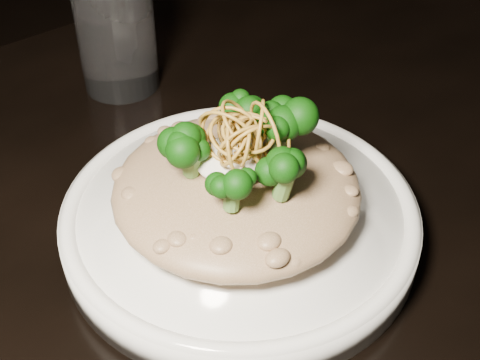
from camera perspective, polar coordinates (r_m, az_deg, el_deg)
name	(u,v)px	position (r m, az deg, el deg)	size (l,w,h in m)	color
table	(226,313)	(0.58, -1.18, -11.31)	(1.10, 0.80, 0.75)	black
plate	(240,221)	(0.51, 0.00, -3.51)	(0.27, 0.27, 0.03)	white
risotto	(236,189)	(0.49, -0.31, -0.73)	(0.18, 0.18, 0.04)	brown
broccoli	(241,143)	(0.46, 0.08, 3.17)	(0.13, 0.13, 0.05)	black
cheese	(232,160)	(0.47, -0.71, 1.73)	(0.05, 0.05, 0.01)	white
shallots	(246,132)	(0.46, 0.48, 4.14)	(0.05, 0.05, 0.03)	brown
drinking_glass	(115,25)	(0.67, -10.60, 12.84)	(0.08, 0.08, 0.13)	silver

